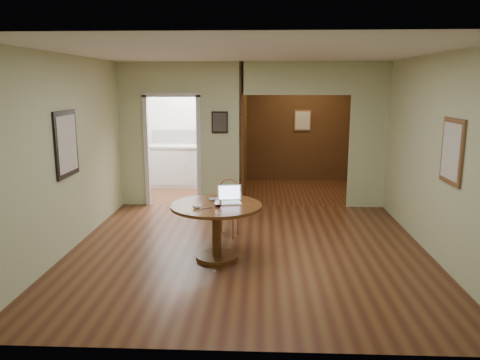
{
  "coord_description": "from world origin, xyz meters",
  "views": [
    {
      "loc": [
        0.17,
        -6.21,
        2.3
      ],
      "look_at": [
        -0.1,
        -0.2,
        1.06
      ],
      "focal_mm": 35.0,
      "sensor_mm": 36.0,
      "label": 1
    }
  ],
  "objects_px": {
    "closed_laptop": "(221,200)",
    "open_laptop": "(229,198)",
    "dining_table": "(216,219)",
    "chair": "(228,204)"
  },
  "relations": [
    {
      "from": "closed_laptop",
      "to": "open_laptop",
      "type": "bearing_deg",
      "value": -57.42
    },
    {
      "from": "dining_table",
      "to": "open_laptop",
      "type": "bearing_deg",
      "value": 35.3
    },
    {
      "from": "open_laptop",
      "to": "closed_laptop",
      "type": "height_order",
      "value": "open_laptop"
    },
    {
      "from": "dining_table",
      "to": "closed_laptop",
      "type": "relative_size",
      "value": 3.8
    },
    {
      "from": "open_laptop",
      "to": "closed_laptop",
      "type": "relative_size",
      "value": 1.11
    },
    {
      "from": "chair",
      "to": "closed_laptop",
      "type": "height_order",
      "value": "chair"
    },
    {
      "from": "chair",
      "to": "closed_laptop",
      "type": "xyz_separation_m",
      "value": [
        -0.04,
        -0.82,
        0.28
      ]
    },
    {
      "from": "chair",
      "to": "closed_laptop",
      "type": "bearing_deg",
      "value": -79.67
    },
    {
      "from": "chair",
      "to": "open_laptop",
      "type": "height_order",
      "value": "open_laptop"
    },
    {
      "from": "dining_table",
      "to": "chair",
      "type": "height_order",
      "value": "chair"
    }
  ]
}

